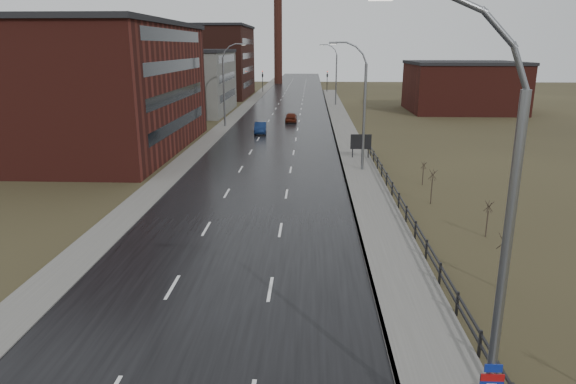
# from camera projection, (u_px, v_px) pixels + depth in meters

# --- Properties ---
(road) EXTENTS (14.00, 300.00, 0.06)m
(road) POSITION_uv_depth(u_px,v_px,m) (281.00, 129.00, 70.06)
(road) COLOR black
(road) RESTS_ON ground
(sidewalk_right) EXTENTS (3.20, 180.00, 0.18)m
(sidewalk_right) POSITION_uv_depth(u_px,v_px,m) (361.00, 173.00, 45.65)
(sidewalk_right) COLOR #595651
(sidewalk_right) RESTS_ON ground
(curb_right) EXTENTS (0.16, 180.00, 0.18)m
(curb_right) POSITION_uv_depth(u_px,v_px,m) (344.00, 173.00, 45.71)
(curb_right) COLOR slate
(curb_right) RESTS_ON ground
(sidewalk_left) EXTENTS (2.40, 260.00, 0.12)m
(sidewalk_left) POSITION_uv_depth(u_px,v_px,m) (221.00, 129.00, 70.40)
(sidewalk_left) COLOR #595651
(sidewalk_left) RESTS_ON ground
(warehouse_near) EXTENTS (22.44, 28.56, 13.50)m
(warehouse_near) POSITION_uv_depth(u_px,v_px,m) (76.00, 87.00, 54.70)
(warehouse_near) COLOR #471914
(warehouse_near) RESTS_ON ground
(warehouse_mid) EXTENTS (16.32, 20.40, 10.50)m
(warehouse_mid) POSITION_uv_depth(u_px,v_px,m) (181.00, 81.00, 86.70)
(warehouse_mid) COLOR slate
(warehouse_mid) RESTS_ON ground
(warehouse_far) EXTENTS (26.52, 24.48, 15.50)m
(warehouse_far) POSITION_uv_depth(u_px,v_px,m) (191.00, 61.00, 115.06)
(warehouse_far) COLOR #331611
(warehouse_far) RESTS_ON ground
(building_right) EXTENTS (18.36, 16.32, 8.50)m
(building_right) POSITION_uv_depth(u_px,v_px,m) (463.00, 87.00, 88.75)
(building_right) COLOR #471914
(building_right) RESTS_ON ground
(smokestack) EXTENTS (2.70, 2.70, 30.70)m
(smokestack) POSITION_uv_depth(u_px,v_px,m) (278.00, 31.00, 152.58)
(smokestack) COLOR #331611
(smokestack) RESTS_ON ground
(streetlight_main) EXTENTS (3.91, 0.29, 12.11)m
(streetlight_main) POSITION_uv_depth(u_px,v_px,m) (492.00, 256.00, 12.30)
(streetlight_main) COLOR slate
(streetlight_main) RESTS_ON ground
(streetlight_right_mid) EXTENTS (3.36, 0.28, 11.35)m
(streetlight_right_mid) POSITION_uv_depth(u_px,v_px,m) (361.00, 107.00, 45.04)
(streetlight_right_mid) COLOR slate
(streetlight_right_mid) RESTS_ON ground
(streetlight_left) EXTENTS (3.36, 0.28, 11.35)m
(streetlight_left) POSITION_uv_depth(u_px,v_px,m) (226.00, 85.00, 70.72)
(streetlight_left) COLOR slate
(streetlight_left) RESTS_ON ground
(streetlight_right_far) EXTENTS (3.36, 0.28, 11.35)m
(streetlight_right_far) POSITION_uv_depth(u_px,v_px,m) (335.00, 74.00, 96.94)
(streetlight_right_far) COLOR slate
(streetlight_right_far) RESTS_ON ground
(guardrail) EXTENTS (0.10, 53.05, 1.10)m
(guardrail) POSITION_uv_depth(u_px,v_px,m) (418.00, 231.00, 29.36)
(guardrail) COLOR black
(guardrail) RESTS_ON ground
(shrub_c) EXTENTS (0.63, 0.67, 2.68)m
(shrub_c) POSITION_uv_depth(u_px,v_px,m) (502.00, 260.00, 23.67)
(shrub_c) COLOR #382D23
(shrub_c) RESTS_ON ground
(shrub_d) EXTENTS (0.53, 0.55, 2.21)m
(shrub_d) POSITION_uv_depth(u_px,v_px,m) (487.00, 218.00, 30.21)
(shrub_d) COLOR #382D23
(shrub_d) RESTS_ON ground
(shrub_e) EXTENTS (0.59, 0.63, 2.52)m
(shrub_e) POSITION_uv_depth(u_px,v_px,m) (432.00, 186.00, 36.58)
(shrub_e) COLOR #382D23
(shrub_e) RESTS_ON ground
(shrub_f) EXTENTS (0.46, 0.49, 1.93)m
(shrub_f) POSITION_uv_depth(u_px,v_px,m) (423.00, 173.00, 41.66)
(shrub_f) COLOR #382D23
(shrub_f) RESTS_ON ground
(billboard) EXTENTS (2.07, 0.17, 2.54)m
(billboard) POSITION_uv_depth(u_px,v_px,m) (361.00, 143.00, 51.05)
(billboard) COLOR black
(billboard) RESTS_ON ground
(traffic_light_left) EXTENTS (0.58, 2.73, 5.30)m
(traffic_light_left) POSITION_uv_depth(u_px,v_px,m) (263.00, 73.00, 126.81)
(traffic_light_left) COLOR black
(traffic_light_left) RESTS_ON ground
(traffic_light_right) EXTENTS (0.58, 2.73, 5.30)m
(traffic_light_right) POSITION_uv_depth(u_px,v_px,m) (327.00, 73.00, 126.13)
(traffic_light_right) COLOR black
(traffic_light_right) RESTS_ON ground
(car_near) EXTENTS (1.77, 4.38, 1.42)m
(car_near) POSITION_uv_depth(u_px,v_px,m) (260.00, 128.00, 66.56)
(car_near) COLOR #0D1C41
(car_near) RESTS_ON ground
(car_far) EXTENTS (1.77, 4.31, 1.46)m
(car_far) POSITION_uv_depth(u_px,v_px,m) (291.00, 117.00, 76.56)
(car_far) COLOR #51190D
(car_far) RESTS_ON ground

